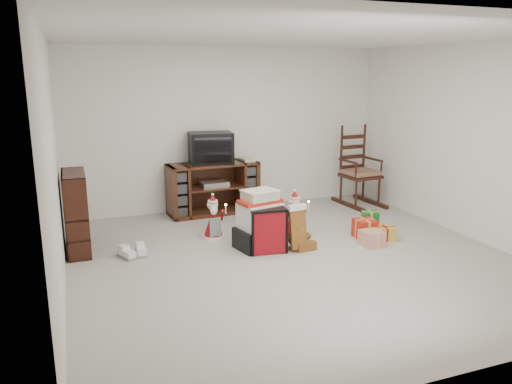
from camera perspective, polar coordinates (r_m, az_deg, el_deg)
room at (r=5.56m, az=4.58°, el=4.44°), size 5.01×5.01×2.51m
tv_stand at (r=7.66m, az=-4.90°, el=0.44°), size 1.40×0.58×0.78m
bookshelf at (r=6.37m, az=-19.85°, el=-2.36°), size 0.26×0.79×0.97m
rocking_chair at (r=8.33m, az=11.59°, el=1.72°), size 0.61×0.93×1.34m
gift_pile at (r=6.14m, az=0.45°, el=-3.59°), size 0.64×0.52×0.72m
red_suitcase at (r=6.00m, az=1.31°, el=-4.38°), size 0.44×0.26×0.64m
stocking at (r=6.05m, az=4.84°, el=-4.12°), size 0.29×0.15×0.59m
teddy_bear at (r=6.21m, az=4.83°, el=-4.92°), size 0.25×0.22×0.37m
santa_figurine at (r=6.61m, az=4.39°, el=-3.06°), size 0.30×0.29×0.62m
mrs_claus_figurine at (r=6.55m, az=-4.92°, el=-3.35°), size 0.29×0.27×0.59m
sneaker_pair at (r=6.11m, az=-13.77°, el=-6.71°), size 0.35×0.30×0.10m
gift_cluster at (r=6.71m, az=13.34°, el=-4.25°), size 0.50×0.76×0.23m
crt_television at (r=7.54m, az=-5.17°, el=5.04°), size 0.68×0.52×0.47m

